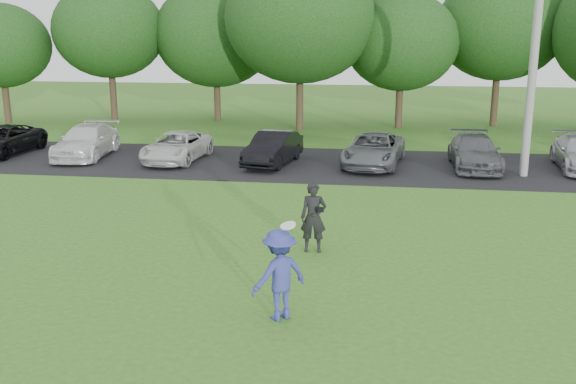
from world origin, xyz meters
The scene contains 7 objects.
ground centered at (0.00, 0.00, 0.00)m, with size 100.00×100.00×0.00m, color #316B1E.
parking_lot centered at (0.00, 13.00, 0.01)m, with size 32.00×6.50×0.03m, color black.
utility_pole centered at (7.04, 11.95, 4.74)m, with size 0.28×0.28×9.48m, color gray.
frisbee_player centered at (0.41, -0.41, 0.82)m, with size 1.20×1.15×1.80m.
camera_bystander centered at (0.63, 3.18, 0.81)m, with size 0.61×0.44×1.62m.
parked_cars centered at (-1.18, 13.01, 0.62)m, with size 27.93×4.69×1.24m.
tree_row centered at (1.51, 22.76, 4.91)m, with size 42.39×9.85×8.64m.
Camera 1 is at (2.04, -10.68, 4.91)m, focal length 40.00 mm.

